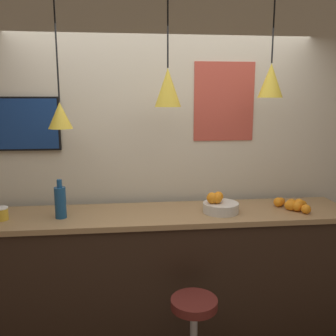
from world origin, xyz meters
TOP-DOWN VIEW (x-y plane):
  - back_wall at (0.00, 1.05)m, footprint 8.00×0.06m
  - service_counter at (0.00, 0.64)m, footprint 2.88×0.59m
  - bar_stool at (0.11, 0.09)m, footprint 0.38×0.38m
  - fruit_bowl at (0.40, 0.60)m, footprint 0.28×0.28m
  - orange_pile at (0.99, 0.60)m, footprint 0.24×0.30m
  - juice_bottle at (-0.80, 0.59)m, footprint 0.08×0.08m
  - spread_jar at (-1.23, 0.59)m, footprint 0.10×0.10m
  - pendant_lamp_left at (-0.78, 0.65)m, footprint 0.18×0.18m
  - pendant_lamp_middle at (0.00, 0.65)m, footprint 0.20×0.20m
  - pendant_lamp_right at (0.78, 0.65)m, footprint 0.19×0.19m
  - mounted_tv at (-1.14, 0.99)m, footprint 0.59×0.04m
  - wall_poster at (0.52, 1.01)m, footprint 0.52×0.01m

SIDE VIEW (x-z plane):
  - bar_stool at x=0.11m, z-range 0.09..0.79m
  - service_counter at x=0.00m, z-range 0.00..1.12m
  - orange_pile at x=0.99m, z-range 1.11..1.20m
  - spread_jar at x=-1.23m, z-range 1.12..1.21m
  - fruit_bowl at x=0.40m, z-range 1.09..1.26m
  - juice_bottle at x=-0.80m, z-range 1.10..1.39m
  - back_wall at x=0.00m, z-range 0.00..2.90m
  - mounted_tv at x=-1.14m, z-range 1.57..2.00m
  - pendant_lamp_left at x=-0.78m, z-range 1.36..2.39m
  - wall_poster at x=0.52m, z-range 1.63..2.29m
  - pendant_lamp_middle at x=0.00m, z-range 1.63..2.51m
  - pendant_lamp_right at x=0.78m, z-range 1.72..2.53m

